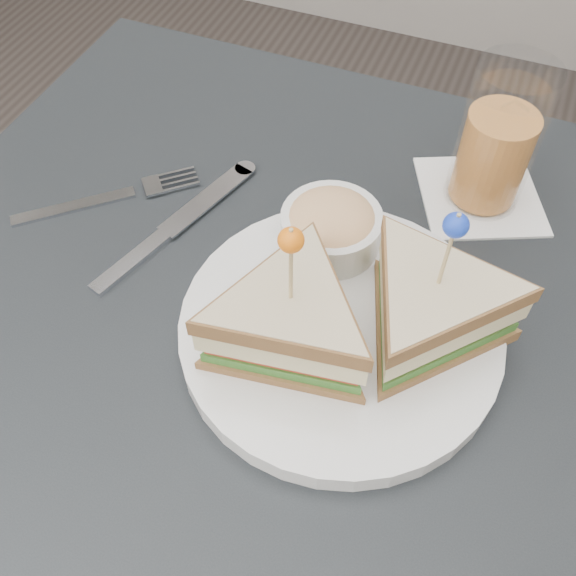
# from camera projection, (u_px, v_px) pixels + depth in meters

# --- Properties ---
(ground_plane) EXTENTS (3.50, 3.50, 0.00)m
(ground_plane) POSITION_uv_depth(u_px,v_px,m) (281.00, 552.00, 1.18)
(ground_plane) COLOR #3F3833
(table) EXTENTS (0.80, 0.80, 0.75)m
(table) POSITION_uv_depth(u_px,v_px,m) (275.00, 368.00, 0.64)
(table) COLOR black
(table) RESTS_ON ground
(plate_meal) EXTENTS (0.37, 0.37, 0.17)m
(plate_meal) POSITION_uv_depth(u_px,v_px,m) (353.00, 309.00, 0.54)
(plate_meal) COLOR white
(plate_meal) RESTS_ON table
(cutlery_fork) EXTENTS (0.16, 0.15, 0.01)m
(cutlery_fork) POSITION_uv_depth(u_px,v_px,m) (116.00, 196.00, 0.68)
(cutlery_fork) COLOR #B9BEC4
(cutlery_fork) RESTS_ON table
(cutlery_knife) EXTENTS (0.09, 0.22, 0.01)m
(cutlery_knife) POSITION_uv_depth(u_px,v_px,m) (172.00, 228.00, 0.65)
(cutlery_knife) COLOR silver
(cutlery_knife) RESTS_ON table
(drink_set) EXTENTS (0.16, 0.16, 0.16)m
(drink_set) POSITION_uv_depth(u_px,v_px,m) (496.00, 146.00, 0.63)
(drink_set) COLOR white
(drink_set) RESTS_ON table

